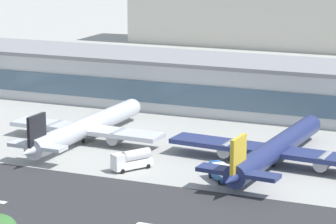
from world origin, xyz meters
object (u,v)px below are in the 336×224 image
distant_hotel_block (300,0)px  airliner_black_tail_gate_1 (84,129)px  service_fuel_truck_1 (132,160)px  airliner_gold_tail_gate_2 (274,151)px  terminal_building (231,85)px  service_box_truck_2 (220,172)px

distant_hotel_block → airliner_black_tail_gate_1: size_ratio=2.85×
airliner_black_tail_gate_1 → service_fuel_truck_1: 23.23m
airliner_gold_tail_gate_2 → service_fuel_truck_1: (-25.28, -12.77, -1.31)m
terminal_building → airliner_black_tail_gate_1: terminal_building is taller
service_fuel_truck_1 → airliner_gold_tail_gate_2: bearing=149.1°
distant_hotel_block → service_box_truck_2: size_ratio=23.33×
distant_hotel_block → airliner_gold_tail_gate_2: size_ratio=2.79×
service_fuel_truck_1 → service_box_truck_2: size_ratio=1.43×
distant_hotel_block → airliner_black_tail_gate_1: distant_hotel_block is taller
airliner_black_tail_gate_1 → service_box_truck_2: 39.50m
airliner_black_tail_gate_1 → service_fuel_truck_1: (18.49, -14.01, -1.24)m
terminal_building → service_box_truck_2: 60.88m
airliner_black_tail_gate_1 → service_box_truck_2: size_ratio=8.18×
terminal_building → airliner_black_tail_gate_1: (-19.61, -44.25, -3.44)m
terminal_building → distant_hotel_block: distant_hotel_block is taller
terminal_building → airliner_gold_tail_gate_2: (24.16, -45.49, -3.37)m
distant_hotel_block → airliner_gold_tail_gate_2: (34.12, -161.80, -15.65)m
terminal_building → service_box_truck_2: terminal_building is taller
distant_hotel_block → airliner_gold_tail_gate_2: bearing=-78.1°
service_fuel_truck_1 → service_box_truck_2: 18.45m
terminal_building → airliner_gold_tail_gate_2: size_ratio=4.10×
airliner_gold_tail_gate_2 → service_fuel_truck_1: 28.35m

